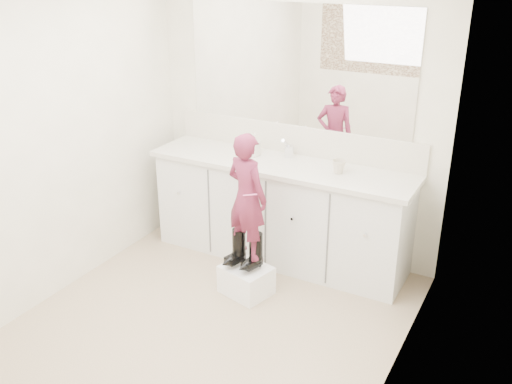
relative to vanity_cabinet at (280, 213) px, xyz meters
The scene contains 16 objects.
floor 1.30m from the vanity_cabinet, 90.00° to the right, with size 3.00×3.00×0.00m, color #90795E.
wall_back 0.82m from the vanity_cabinet, 90.00° to the left, with size 2.60×2.60×0.00m, color beige.
wall_left 1.95m from the vanity_cabinet, 136.70° to the right, with size 3.00×3.00×0.00m, color beige.
wall_right 1.95m from the vanity_cabinet, 43.30° to the right, with size 3.00×3.00×0.00m, color beige.
vanity_cabinet is the anchor object (origin of this frame).
countertop 0.45m from the vanity_cabinet, 90.00° to the right, with size 2.28×0.58×0.04m, color beige.
backsplash 0.64m from the vanity_cabinet, 90.00° to the left, with size 2.28×0.03×0.25m, color beige.
mirror 1.24m from the vanity_cabinet, 90.00° to the left, with size 2.00×0.02×1.00m, color white.
faucet 0.54m from the vanity_cabinet, 90.00° to the left, with size 0.08×0.08×0.10m, color silver.
cup 0.73m from the vanity_cabinet, ahead, with size 0.11×0.11×0.11m, color beige.
soap_bottle 0.63m from the vanity_cabinet, behind, with size 0.09×0.09×0.19m, color beige.
step_stool 0.73m from the vanity_cabinet, 87.41° to the right, with size 0.36×0.30×0.23m, color white.
boot_left 0.64m from the vanity_cabinet, 94.08° to the right, with size 0.11×0.20×0.30m, color black, non-canonical shape.
boot_right 0.65m from the vanity_cabinet, 80.65° to the right, with size 0.11×0.20×0.30m, color black, non-canonical shape.
toddler 0.75m from the vanity_cabinet, 87.32° to the right, with size 0.36×0.24×0.99m, color #AE355F.
toothbrush 0.85m from the vanity_cabinet, 82.07° to the right, with size 0.01×0.01×0.14m, color pink.
Camera 1 is at (1.95, -2.80, 2.49)m, focal length 40.00 mm.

